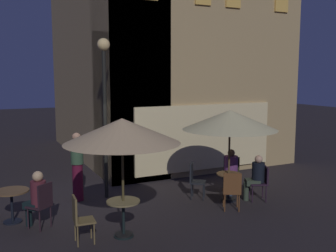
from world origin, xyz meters
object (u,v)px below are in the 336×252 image
at_px(patio_umbrella_0, 122,131).
at_px(cafe_chair_3, 232,188).
at_px(cafe_chair_2, 195,178).
at_px(cafe_chair_5, 42,202).
at_px(cafe_table_2, 12,199).
at_px(patron_seated_0, 231,169).
at_px(street_lamp_near_corner, 104,88).
at_px(cafe_table_1, 229,182).
at_px(patio_umbrella_1, 230,120).
at_px(cafe_chair_4, 262,180).
at_px(cafe_chair_0, 79,216).
at_px(cafe_table_0, 123,212).
at_px(cafe_chair_1, 231,172).
at_px(patron_standing_3, 77,166).
at_px(patron_seated_2, 37,196).
at_px(patron_seated_1, 256,175).

distance_m(patio_umbrella_0, cafe_chair_3, 3.26).
height_order(cafe_chair_2, cafe_chair_5, cafe_chair_5).
bearing_deg(cafe_chair_3, cafe_table_2, 101.57).
bearing_deg(cafe_chair_3, patio_umbrella_0, 124.87).
bearing_deg(patron_seated_0, street_lamp_near_corner, -69.97).
height_order(cafe_table_1, patio_umbrella_1, patio_umbrella_1).
xyz_separation_m(patio_umbrella_1, cafe_chair_4, (0.77, -0.37, -1.56)).
bearing_deg(patio_umbrella_0, cafe_chair_0, 176.08).
height_order(cafe_chair_0, cafe_chair_4, cafe_chair_0).
relative_size(cafe_table_0, cafe_chair_4, 0.83).
height_order(cafe_chair_1, patron_standing_3, patron_standing_3).
bearing_deg(cafe_table_0, patron_standing_3, 96.26).
xyz_separation_m(cafe_chair_4, patron_seated_2, (-5.48, 0.63, 0.16)).
relative_size(patio_umbrella_0, cafe_chair_5, 2.41).
bearing_deg(cafe_table_0, cafe_chair_0, 176.08).
relative_size(cafe_table_0, patio_umbrella_0, 0.31).
height_order(cafe_chair_0, cafe_chair_3, cafe_chair_3).
bearing_deg(street_lamp_near_corner, cafe_chair_0, -117.38).
bearing_deg(patio_umbrella_0, patron_seated_1, 9.77).
relative_size(cafe_chair_5, patron_standing_3, 0.56).
xyz_separation_m(cafe_chair_3, cafe_chair_5, (-4.24, 0.83, 0.04)).
xyz_separation_m(cafe_chair_3, patron_seated_2, (-4.33, 0.94, 0.15)).
bearing_deg(patron_seated_0, patron_standing_3, -67.63).
height_order(patron_seated_0, patron_seated_1, patron_seated_0).
bearing_deg(patio_umbrella_0, cafe_table_0, 0.00).
bearing_deg(cafe_chair_4, cafe_table_1, -0.00).
bearing_deg(cafe_chair_4, cafe_table_2, 14.27).
height_order(cafe_chair_5, patron_standing_3, patron_standing_3).
bearing_deg(cafe_chair_5, cafe_chair_1, -123.25).
bearing_deg(cafe_chair_2, cafe_chair_4, 5.56).
bearing_deg(street_lamp_near_corner, cafe_chair_5, -141.14).
xyz_separation_m(cafe_chair_2, cafe_chair_4, (1.48, -0.91, -0.01)).
bearing_deg(cafe_chair_5, cafe_chair_4, -133.83).
bearing_deg(cafe_chair_0, patio_umbrella_1, 16.45).
bearing_deg(cafe_chair_2, patron_standing_3, -165.86).
height_order(cafe_chair_5, patron_seated_2, patron_seated_2).
distance_m(patio_umbrella_0, cafe_chair_5, 2.37).
distance_m(cafe_chair_5, patron_seated_1, 5.27).
relative_size(cafe_table_2, patron_seated_2, 0.61).
distance_m(cafe_table_1, cafe_chair_5, 4.62).
distance_m(street_lamp_near_corner, cafe_chair_5, 3.32).
bearing_deg(cafe_chair_3, patron_standing_3, 81.60).
relative_size(cafe_chair_0, patron_seated_0, 0.77).
distance_m(cafe_table_2, cafe_chair_5, 0.89).
height_order(cafe_chair_2, patron_standing_3, patron_standing_3).
bearing_deg(patron_seated_1, cafe_chair_1, -56.16).
relative_size(cafe_table_0, cafe_chair_2, 0.79).
bearing_deg(patron_seated_1, patron_standing_3, -0.31).
bearing_deg(patio_umbrella_0, street_lamp_near_corner, 80.32).
xyz_separation_m(cafe_table_2, patio_umbrella_1, (5.17, -0.83, 1.57)).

